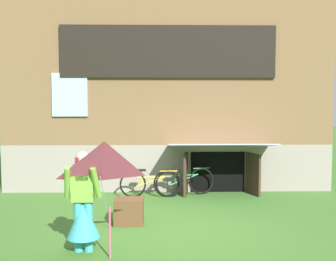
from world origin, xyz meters
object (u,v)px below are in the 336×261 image
(bicycle_green, at_px, (184,181))
(wooden_crate, at_px, (129,211))
(bicycle_yellow, at_px, (151,183))
(kite, at_px, (105,173))
(person, at_px, (83,210))

(bicycle_green, xyz_separation_m, wooden_crate, (-1.21, -2.35, -0.11))
(bicycle_yellow, bearing_deg, kite, -100.13)
(kite, distance_m, bicycle_yellow, 4.32)
(bicycle_green, xyz_separation_m, bicycle_yellow, (-0.83, -0.18, -0.01))
(person, distance_m, kite, 0.97)
(person, bearing_deg, bicycle_green, 68.18)
(kite, xyz_separation_m, bicycle_yellow, (0.57, 4.17, -1.00))
(person, relative_size, bicycle_yellow, 1.04)
(kite, xyz_separation_m, wooden_crate, (0.19, 1.99, -1.10))
(kite, bearing_deg, person, 127.14)
(wooden_crate, bearing_deg, kite, -95.58)
(kite, height_order, bicycle_green, kite)
(kite, xyz_separation_m, bicycle_green, (1.41, 4.34, -0.99))
(bicycle_green, height_order, bicycle_yellow, bicycle_green)
(wooden_crate, bearing_deg, bicycle_green, 62.74)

